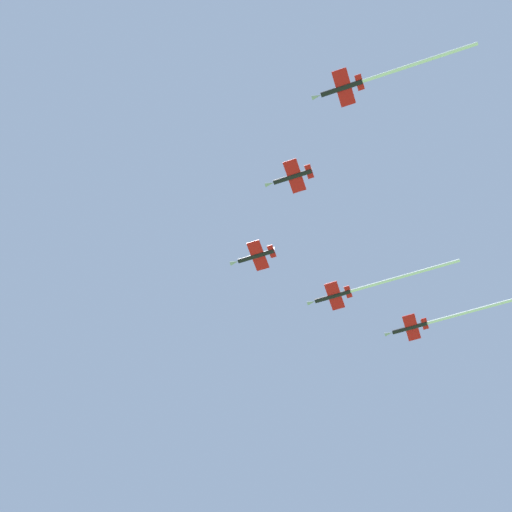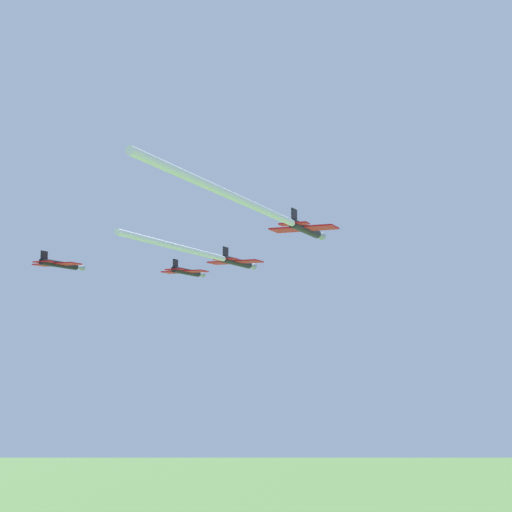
# 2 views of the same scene
# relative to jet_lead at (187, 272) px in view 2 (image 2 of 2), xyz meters

# --- Properties ---
(jet_lead) EXTENTS (12.62, 9.36, 2.61)m
(jet_lead) POSITION_rel_jet_lead_xyz_m (0.00, 0.00, 0.00)
(jet_lead) COLOR black
(jet_port_inner) EXTENTS (12.62, 9.36, 2.61)m
(jet_port_inner) POSITION_rel_jet_lead_xyz_m (18.83, -15.34, 0.63)
(jet_port_inner) COLOR black
(jet_starboard_inner) EXTENTS (41.87, 11.02, 2.61)m
(jet_starboard_inner) POSITION_rel_jet_lead_xyz_m (21.72, 22.39, -0.64)
(jet_starboard_inner) COLOR black
(jet_starboard_outer) EXTENTS (49.41, 12.34, 2.61)m
(jet_starboard_outer) POSITION_rel_jet_lead_xyz_m (39.04, 44.01, 1.16)
(jet_starboard_outer) COLOR black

